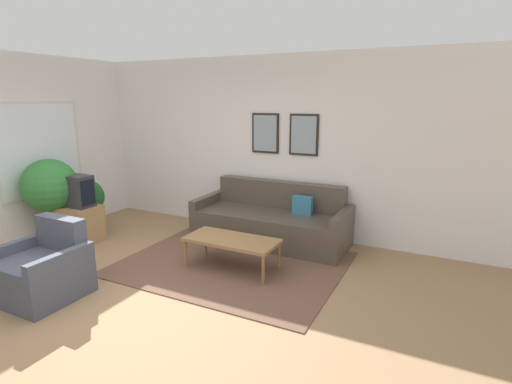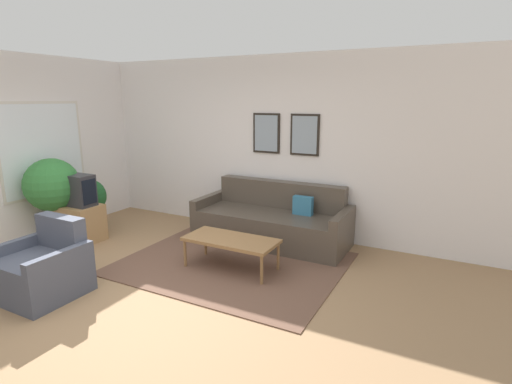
{
  "view_description": "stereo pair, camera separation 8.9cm",
  "coord_description": "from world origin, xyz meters",
  "px_view_note": "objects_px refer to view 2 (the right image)",
  "views": [
    {
      "loc": [
        2.81,
        -2.82,
        2.06
      ],
      "look_at": [
        0.5,
        1.8,
        0.85
      ],
      "focal_mm": 28.0,
      "sensor_mm": 36.0,
      "label": 1
    },
    {
      "loc": [
        2.89,
        -2.78,
        2.06
      ],
      "look_at": [
        0.5,
        1.8,
        0.85
      ],
      "focal_mm": 28.0,
      "sensor_mm": 36.0,
      "label": 2
    }
  ],
  "objects_px": {
    "tv": "(75,190)",
    "armchair": "(43,269)",
    "coffee_table": "(231,241)",
    "potted_plant_tall": "(52,186)",
    "couch": "(272,222)"
  },
  "relations": [
    {
      "from": "couch",
      "to": "coffee_table",
      "type": "distance_m",
      "value": 1.12
    },
    {
      "from": "coffee_table",
      "to": "armchair",
      "type": "relative_size",
      "value": 1.42
    },
    {
      "from": "coffee_table",
      "to": "armchair",
      "type": "xyz_separation_m",
      "value": [
        -1.45,
        -1.49,
        -0.08
      ]
    },
    {
      "from": "tv",
      "to": "armchair",
      "type": "relative_size",
      "value": 0.74
    },
    {
      "from": "armchair",
      "to": "couch",
      "type": "bearing_deg",
      "value": 81.88
    },
    {
      "from": "couch",
      "to": "tv",
      "type": "xyz_separation_m",
      "value": [
        -2.58,
        -1.27,
        0.47
      ]
    },
    {
      "from": "armchair",
      "to": "tv",
      "type": "bearing_deg",
      "value": 150.71
    },
    {
      "from": "coffee_table",
      "to": "tv",
      "type": "height_order",
      "value": "tv"
    },
    {
      "from": "tv",
      "to": "armchair",
      "type": "distance_m",
      "value": 1.8
    },
    {
      "from": "tv",
      "to": "potted_plant_tall",
      "type": "relative_size",
      "value": 0.49
    },
    {
      "from": "potted_plant_tall",
      "to": "armchair",
      "type": "bearing_deg",
      "value": -40.46
    },
    {
      "from": "couch",
      "to": "coffee_table",
      "type": "relative_size",
      "value": 1.95
    },
    {
      "from": "coffee_table",
      "to": "tv",
      "type": "relative_size",
      "value": 1.92
    },
    {
      "from": "tv",
      "to": "armchair",
      "type": "height_order",
      "value": "tv"
    },
    {
      "from": "potted_plant_tall",
      "to": "couch",
      "type": "bearing_deg",
      "value": 26.08
    }
  ]
}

